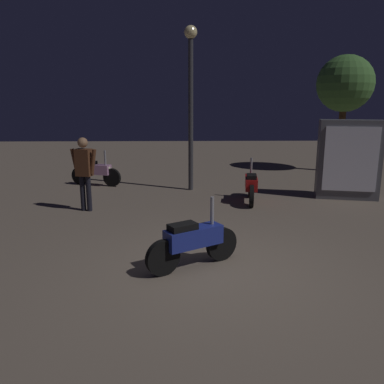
% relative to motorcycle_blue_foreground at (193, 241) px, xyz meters
% --- Properties ---
extents(ground_plane, '(40.00, 40.00, 0.00)m').
position_rel_motorcycle_blue_foreground_xyz_m(ground_plane, '(0.41, -0.21, -0.44)').
color(ground_plane, '#756656').
extents(motorcycle_blue_foreground, '(1.47, 0.94, 1.11)m').
position_rel_motorcycle_blue_foreground_xyz_m(motorcycle_blue_foreground, '(0.00, 0.00, 0.00)').
color(motorcycle_blue_foreground, black).
rests_on(motorcycle_blue_foreground, ground_plane).
extents(motorcycle_pink_parked_left, '(1.61, 0.59, 1.11)m').
position_rel_motorcycle_blue_foreground_xyz_m(motorcycle_pink_parked_left, '(-2.86, 6.27, 0.00)').
color(motorcycle_pink_parked_left, black).
rests_on(motorcycle_pink_parked_left, ground_plane).
extents(motorcycle_red_parked_right, '(0.43, 1.66, 1.11)m').
position_rel_motorcycle_blue_foreground_xyz_m(motorcycle_red_parked_right, '(1.62, 4.13, 0.00)').
color(motorcycle_red_parked_right, black).
rests_on(motorcycle_red_parked_right, ground_plane).
extents(person_rider_beside, '(0.67, 0.33, 1.76)m').
position_rel_motorcycle_blue_foreground_xyz_m(person_rider_beside, '(-2.48, 3.37, 0.62)').
color(person_rider_beside, black).
rests_on(person_rider_beside, ground_plane).
extents(streetlamp_near, '(0.36, 0.36, 4.59)m').
position_rel_motorcycle_blue_foreground_xyz_m(streetlamp_near, '(0.08, 5.59, 2.51)').
color(streetlamp_near, '#38383D').
rests_on(streetlamp_near, ground_plane).
extents(tree_left_bg, '(2.00, 2.00, 4.17)m').
position_rel_motorcycle_blue_foreground_xyz_m(tree_left_bg, '(5.65, 8.56, 2.70)').
color(tree_left_bg, '#4C331E').
rests_on(tree_left_bg, ground_plane).
extents(kiosk_billboard, '(1.67, 0.84, 2.10)m').
position_rel_motorcycle_blue_foreground_xyz_m(kiosk_billboard, '(4.26, 4.45, 0.61)').
color(kiosk_billboard, '#595960').
rests_on(kiosk_billboard, ground_plane).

